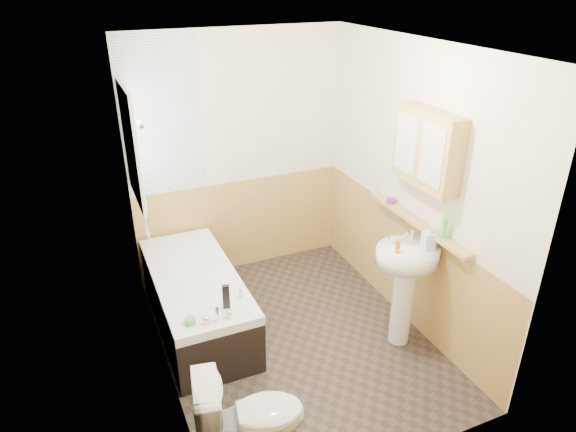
# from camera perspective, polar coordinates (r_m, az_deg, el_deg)

# --- Properties ---
(floor) EXTENTS (2.80, 2.80, 0.00)m
(floor) POSITION_cam_1_polar(r_m,az_deg,el_deg) (4.69, 0.75, -13.49)
(floor) COLOR #2A221E
(floor) RESTS_ON ground
(ceiling) EXTENTS (2.80, 2.80, 0.00)m
(ceiling) POSITION_cam_1_polar(r_m,az_deg,el_deg) (3.66, 0.99, 18.39)
(ceiling) COLOR white
(ceiling) RESTS_ON ground
(wall_back) EXTENTS (2.20, 0.02, 2.50)m
(wall_back) POSITION_cam_1_polar(r_m,az_deg,el_deg) (5.24, -5.54, 6.53)
(wall_back) COLOR #EEE1C4
(wall_back) RESTS_ON ground
(wall_front) EXTENTS (2.20, 0.02, 2.50)m
(wall_front) POSITION_cam_1_polar(r_m,az_deg,el_deg) (2.97, 12.29, -10.39)
(wall_front) COLOR #EEE1C4
(wall_front) RESTS_ON ground
(wall_left) EXTENTS (0.02, 2.80, 2.50)m
(wall_left) POSITION_cam_1_polar(r_m,az_deg,el_deg) (3.75, -14.83, -2.50)
(wall_left) COLOR #EEE1C4
(wall_left) RESTS_ON ground
(wall_right) EXTENTS (0.02, 2.80, 2.50)m
(wall_right) POSITION_cam_1_polar(r_m,az_deg,el_deg) (4.55, 13.72, 2.81)
(wall_right) COLOR #EEE1C4
(wall_right) RESTS_ON ground
(wainscot_right) EXTENTS (0.01, 2.80, 1.00)m
(wainscot_right) POSITION_cam_1_polar(r_m,az_deg,el_deg) (4.87, 12.59, -5.36)
(wainscot_right) COLOR tan
(wainscot_right) RESTS_ON wall_right
(wainscot_front) EXTENTS (2.20, 0.01, 1.00)m
(wainscot_front) POSITION_cam_1_polar(r_m,az_deg,el_deg) (3.47, 10.84, -20.25)
(wainscot_front) COLOR tan
(wainscot_front) RESTS_ON wall_front
(wainscot_back) EXTENTS (2.20, 0.01, 1.00)m
(wainscot_back) POSITION_cam_1_polar(r_m,az_deg,el_deg) (5.51, -5.13, -0.92)
(wainscot_back) COLOR tan
(wainscot_back) RESTS_ON wall_back
(tile_cladding_left) EXTENTS (0.01, 2.80, 2.50)m
(tile_cladding_left) POSITION_cam_1_polar(r_m,az_deg,el_deg) (3.75, -14.51, -2.44)
(tile_cladding_left) COLOR white
(tile_cladding_left) RESTS_ON wall_left
(tile_return_back) EXTENTS (0.75, 0.01, 1.50)m
(tile_return_back) POSITION_cam_1_polar(r_m,az_deg,el_deg) (4.91, -13.89, 10.68)
(tile_return_back) COLOR white
(tile_return_back) RESTS_ON wall_back
(window) EXTENTS (0.03, 0.79, 0.99)m
(window) POSITION_cam_1_polar(r_m,az_deg,el_deg) (4.48, -16.95, 7.52)
(window) COLOR white
(window) RESTS_ON wall_left
(bathtub) EXTENTS (0.70, 1.63, 0.69)m
(bathtub) POSITION_cam_1_polar(r_m,az_deg,el_deg) (4.75, -10.10, -9.08)
(bathtub) COLOR black
(bathtub) RESTS_ON floor
(shower_riser) EXTENTS (0.10, 0.08, 1.21)m
(shower_riser) POSITION_cam_1_polar(r_m,az_deg,el_deg) (4.31, -16.09, 5.81)
(shower_riser) COLOR silver
(shower_riser) RESTS_ON wall_left
(toilet) EXTENTS (0.78, 0.53, 0.70)m
(toilet) POSITION_cam_1_polar(r_m,az_deg,el_deg) (3.57, -4.13, -21.55)
(toilet) COLOR white
(toilet) RESTS_ON floor
(sink) EXTENTS (0.55, 0.44, 1.06)m
(sink) POSITION_cam_1_polar(r_m,az_deg,el_deg) (4.40, 12.92, -6.45)
(sink) COLOR white
(sink) RESTS_ON floor
(pine_shelf) EXTENTS (0.10, 1.30, 0.03)m
(pine_shelf) POSITION_cam_1_polar(r_m,az_deg,el_deg) (4.46, 14.11, -0.67)
(pine_shelf) COLOR tan
(pine_shelf) RESTS_ON wall_right
(medicine_cabinet) EXTENTS (0.17, 0.67, 0.61)m
(medicine_cabinet) POSITION_cam_1_polar(r_m,az_deg,el_deg) (4.16, 15.19, 7.26)
(medicine_cabinet) COLOR tan
(medicine_cabinet) RESTS_ON wall_right
(foam_can) EXTENTS (0.05, 0.05, 0.17)m
(foam_can) POSITION_cam_1_polar(r_m,az_deg,el_deg) (4.19, 16.95, -1.35)
(foam_can) COLOR #59C647
(foam_can) RESTS_ON pine_shelf
(green_bottle) EXTENTS (0.05, 0.05, 0.23)m
(green_bottle) POSITION_cam_1_polar(r_m,az_deg,el_deg) (4.18, 16.90, -0.88)
(green_bottle) COLOR #59C647
(green_bottle) RESTS_ON pine_shelf
(black_jar) EXTENTS (0.08, 0.08, 0.05)m
(black_jar) POSITION_cam_1_polar(r_m,az_deg,el_deg) (4.73, 11.37, 1.71)
(black_jar) COLOR purple
(black_jar) RESTS_ON pine_shelf
(soap_bottle) EXTENTS (0.13, 0.22, 0.10)m
(soap_bottle) POSITION_cam_1_polar(r_m,az_deg,el_deg) (4.27, 15.30, -2.87)
(soap_bottle) COLOR silver
(soap_bottle) RESTS_ON sink
(clear_bottle) EXTENTS (0.05, 0.05, 0.11)m
(clear_bottle) POSITION_cam_1_polar(r_m,az_deg,el_deg) (4.14, 12.08, -3.33)
(clear_bottle) COLOR orange
(clear_bottle) RESTS_ON sink
(blue_gel) EXTENTS (0.06, 0.05, 0.21)m
(blue_gel) POSITION_cam_1_polar(r_m,az_deg,el_deg) (4.09, -6.89, -8.88)
(blue_gel) COLOR black
(blue_gel) RESTS_ON bathtub
(cream_jar) EXTENTS (0.10, 0.10, 0.05)m
(cream_jar) POSITION_cam_1_polar(r_m,az_deg,el_deg) (4.01, -10.81, -11.39)
(cream_jar) COLOR #59C647
(cream_jar) RESTS_ON bathtub
(orange_bottle) EXTENTS (0.03, 0.03, 0.09)m
(orange_bottle) POSITION_cam_1_polar(r_m,az_deg,el_deg) (4.23, -5.24, -8.48)
(orange_bottle) COLOR silver
(orange_bottle) RESTS_ON bathtub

